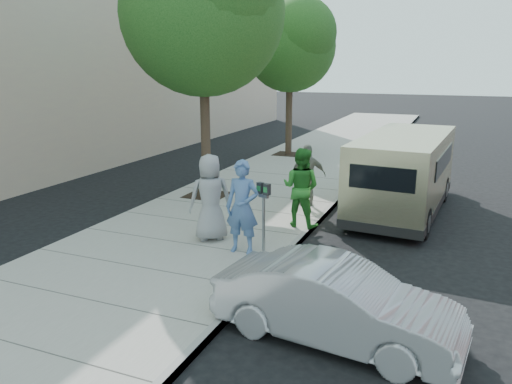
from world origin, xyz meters
TOP-DOWN VIEW (x-y plane):
  - ground at (0.00, 0.00)m, footprint 120.00×120.00m
  - sidewalk at (-1.00, 0.00)m, footprint 5.00×60.00m
  - curb_face at (1.44, 0.00)m, footprint 0.12×60.00m
  - tree_near at (-2.25, 2.40)m, footprint 4.62×4.60m
  - tree_far at (-2.25, 10.00)m, footprint 3.92×3.80m
  - parking_meter at (1.01, -1.30)m, footprint 0.32×0.20m
  - van at (3.31, 3.33)m, footprint 2.35×5.97m
  - sedan at (3.19, -3.90)m, footprint 3.79×1.70m
  - person_officer at (0.60, -1.48)m, footprint 0.74×0.51m
  - person_green_shirt at (1.19, 0.68)m, footprint 1.00×0.81m
  - person_gray_shirt at (-0.38, -1.03)m, footprint 1.13×1.08m
  - person_striped_polo at (0.84, 2.45)m, footprint 1.09×0.85m

SIDE VIEW (x-z plane):
  - ground at x=0.00m, z-range 0.00..0.00m
  - sidewalk at x=-1.00m, z-range 0.00..0.15m
  - curb_face at x=1.44m, z-range -0.01..0.15m
  - sedan at x=3.19m, z-range 0.00..1.21m
  - person_striped_polo at x=0.84m, z-range 0.15..1.88m
  - person_green_shirt at x=1.19m, z-range 0.15..2.08m
  - person_gray_shirt at x=-0.38m, z-range 0.15..2.10m
  - person_officer at x=0.60m, z-range 0.15..2.12m
  - van at x=3.31m, z-range 0.06..2.24m
  - parking_meter at x=1.01m, z-range 0.48..1.97m
  - tree_far at x=-2.25m, z-range 1.64..8.13m
  - tree_near at x=-2.25m, z-range 1.78..9.31m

